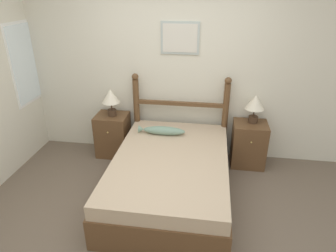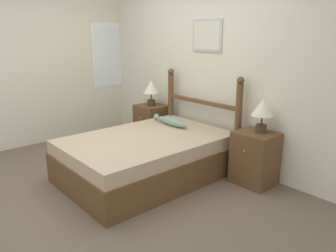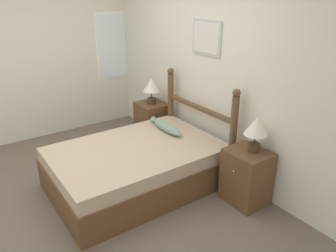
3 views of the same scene
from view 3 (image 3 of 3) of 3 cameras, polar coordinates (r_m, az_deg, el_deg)
The scene contains 10 objects.
ground_plane at distance 4.07m, azimuth -13.78°, elevation -11.94°, with size 16.00×16.00×0.00m, color brown.
wall_back at distance 4.37m, azimuth 6.23°, elevation 9.46°, with size 6.40×0.08×2.55m.
wall_left at distance 5.54m, azimuth -23.20°, elevation 10.58°, with size 0.08×6.40×2.55m.
bed at distance 4.07m, azimuth -5.45°, elevation -7.06°, with size 1.37×2.01×0.52m.
headboard at distance 4.39m, azimuth 5.30°, elevation 1.18°, with size 1.38×0.10×1.24m.
nightstand_left at distance 5.20m, azimuth -2.83°, elevation 0.65°, with size 0.46×0.43×0.64m.
nightstand_right at distance 3.84m, azimuth 13.48°, elevation -8.56°, with size 0.46×0.43×0.64m.
table_lamp_left at distance 5.00m, azimuth -2.91°, elevation 6.88°, with size 0.26×0.26×0.40m.
table_lamp_right at distance 3.60m, azimuth 15.10°, elevation -0.38°, with size 0.26×0.26×0.40m.
fish_pillow at distance 4.34m, azimuth -0.31°, elevation -0.20°, with size 0.63×0.14×0.11m.
Camera 3 is at (3.20, -1.08, 2.28)m, focal length 35.00 mm.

